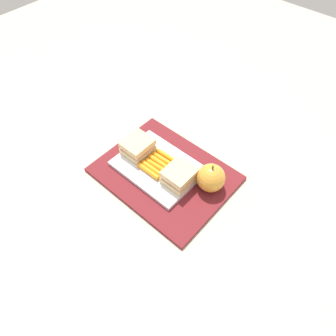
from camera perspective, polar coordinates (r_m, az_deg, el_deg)
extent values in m
plane|color=#B7AD99|center=(0.88, -0.61, -1.27)|extent=(2.40, 2.40, 0.00)
cube|color=maroon|center=(0.88, -0.61, -1.08)|extent=(0.36, 0.28, 0.01)
cube|color=white|center=(0.88, -1.83, 0.22)|extent=(0.23, 0.17, 0.01)
cube|color=#DBC189|center=(0.90, -5.50, 3.38)|extent=(0.07, 0.08, 0.02)
cube|color=pink|center=(0.89, -5.57, 3.93)|extent=(0.07, 0.07, 0.01)
cube|color=#DBC189|center=(0.88, -5.63, 4.50)|extent=(0.07, 0.08, 0.02)
cube|color=#DBC189|center=(0.83, 2.08, -1.91)|extent=(0.07, 0.08, 0.02)
cube|color=pink|center=(0.82, 2.11, -1.38)|extent=(0.07, 0.07, 0.01)
cube|color=#DBC189|center=(0.81, 2.14, -0.83)|extent=(0.07, 0.08, 0.02)
cylinder|color=orange|center=(0.85, -3.60, -0.59)|extent=(0.08, 0.01, 0.02)
cylinder|color=orange|center=(0.86, -2.87, -0.15)|extent=(0.08, 0.01, 0.02)
cylinder|color=orange|center=(0.86, -2.16, 0.39)|extent=(0.08, 0.01, 0.02)
cylinder|color=orange|center=(0.87, -1.52, 1.00)|extent=(0.08, 0.01, 0.02)
cylinder|color=orange|center=(0.88, -0.95, 1.58)|extent=(0.08, 0.01, 0.02)
cylinder|color=orange|center=(0.89, -0.15, 2.14)|extent=(0.08, 0.01, 0.02)
sphere|color=gold|center=(0.82, 7.83, -1.80)|extent=(0.08, 0.08, 0.08)
cylinder|color=brown|center=(0.79, 8.16, 0.07)|extent=(0.01, 0.01, 0.01)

